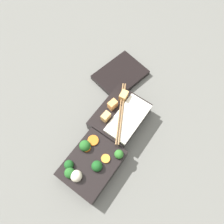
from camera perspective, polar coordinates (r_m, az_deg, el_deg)
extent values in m
plane|color=slate|center=(0.70, -2.37, -7.64)|extent=(3.00, 3.00, 0.00)
cube|color=black|center=(0.66, -5.18, -13.50)|extent=(0.18, 0.13, 0.05)
sphere|color=#19511E|center=(0.62, -3.96, -13.91)|extent=(0.03, 0.03, 0.03)
sphere|color=#236023|center=(0.63, -10.98, -15.34)|extent=(0.03, 0.03, 0.03)
sphere|color=#19511E|center=(0.64, -11.20, -13.36)|extent=(0.03, 0.03, 0.03)
sphere|color=#236023|center=(0.64, -7.07, -8.74)|extent=(0.03, 0.03, 0.03)
sphere|color=#2D7028|center=(0.63, 1.82, -10.96)|extent=(0.03, 0.03, 0.03)
cylinder|color=orange|center=(0.64, -6.72, -9.18)|extent=(0.04, 0.04, 0.01)
cylinder|color=orange|center=(0.63, -1.67, -12.07)|extent=(0.03, 0.03, 0.01)
cylinder|color=orange|center=(0.65, -4.94, -7.40)|extent=(0.05, 0.05, 0.01)
sphere|color=beige|center=(0.63, -9.30, -16.17)|extent=(0.03, 0.03, 0.03)
cube|color=black|center=(0.70, 2.24, -1.40)|extent=(0.18, 0.13, 0.05)
cube|color=silver|center=(0.67, 4.30, -1.64)|extent=(0.15, 0.08, 0.01)
cube|color=#EAB266|center=(0.66, -1.62, -1.22)|extent=(0.03, 0.02, 0.03)
cube|color=#F4A356|center=(0.68, 0.16, 1.96)|extent=(0.03, 0.02, 0.03)
cube|color=#EAB266|center=(0.70, 3.06, 4.20)|extent=(0.03, 0.03, 0.03)
sphere|color=#381942|center=(0.70, 2.56, 3.82)|extent=(0.01, 0.01, 0.01)
cylinder|color=olive|center=(0.67, 2.66, -0.10)|extent=(0.18, 0.10, 0.01)
cylinder|color=olive|center=(0.67, 2.06, -0.04)|extent=(0.18, 0.10, 0.01)
cube|color=black|center=(0.80, 2.19, 9.63)|extent=(0.19, 0.16, 0.02)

